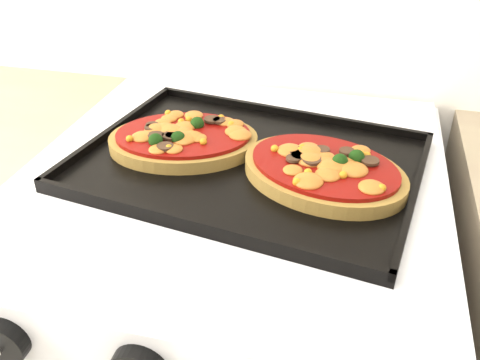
% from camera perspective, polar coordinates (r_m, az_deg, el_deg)
% --- Properties ---
extents(control_panel, '(0.60, 0.02, 0.09)m').
position_cam_1_polar(control_panel, '(0.58, -8.56, -18.34)').
color(control_panel, silver).
rests_on(control_panel, stove).
extents(knob_left, '(0.06, 0.02, 0.06)m').
position_cam_1_polar(knob_left, '(0.64, -23.94, -15.52)').
color(knob_left, black).
rests_on(knob_left, control_panel).
extents(baking_tray, '(0.51, 0.41, 0.02)m').
position_cam_1_polar(baking_tray, '(0.76, 0.92, 2.07)').
color(baking_tray, black).
rests_on(baking_tray, stove).
extents(pizza_left, '(0.25, 0.21, 0.03)m').
position_cam_1_polar(pizza_left, '(0.79, -6.07, 4.47)').
color(pizza_left, olive).
rests_on(pizza_left, baking_tray).
extents(pizza_right, '(0.27, 0.24, 0.03)m').
position_cam_1_polar(pizza_right, '(0.72, 8.94, 1.17)').
color(pizza_right, olive).
rests_on(pizza_right, baking_tray).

